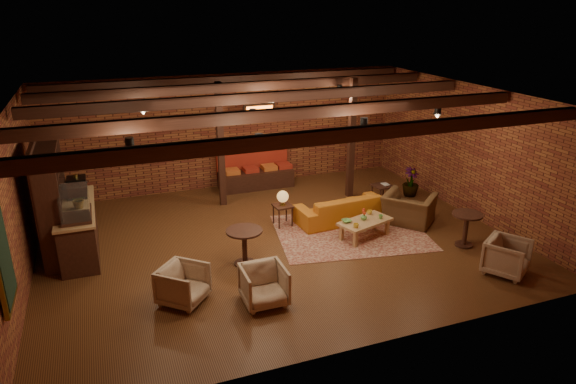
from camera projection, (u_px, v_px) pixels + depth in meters
name	position (u px, v px, depth m)	size (l,w,h in m)	color
floor	(277.00, 241.00, 11.47)	(10.00, 10.00, 0.00)	#381C0E
ceiling	(276.00, 98.00, 10.35)	(10.00, 8.00, 0.02)	black
wall_back	(230.00, 131.00, 14.42)	(10.00, 0.02, 3.20)	maroon
wall_front	(369.00, 255.00, 7.40)	(10.00, 0.02, 3.20)	maroon
wall_left	(16.00, 204.00, 9.27)	(0.02, 8.00, 3.20)	maroon
wall_right	(469.00, 151.00, 12.55)	(0.02, 8.00, 3.20)	maroon
ceiling_beams	(276.00, 104.00, 10.39)	(9.80, 6.40, 0.22)	black
ceiling_pipe	(254.00, 102.00, 11.88)	(0.12, 0.12, 9.60)	black
post_left	(221.00, 145.00, 13.00)	(0.16, 0.16, 3.20)	black
post_right	(351.00, 139.00, 13.59)	(0.16, 0.16, 3.20)	black
service_counter	(77.00, 217.00, 10.72)	(0.80, 2.50, 1.60)	black
plant_counter	(79.00, 194.00, 10.78)	(0.35, 0.39, 0.30)	#337F33
shelving_hutch	(53.00, 200.00, 10.54)	(0.52, 2.00, 2.40)	black
chalkboard_menu	(3.00, 259.00, 7.27)	(0.08, 0.96, 1.46)	black
banquette	(256.00, 171.00, 14.61)	(2.10, 0.70, 1.00)	#A5291B
service_sign	(259.00, 109.00, 13.57)	(0.86, 0.06, 0.30)	orange
ceiling_spotlights	(276.00, 115.00, 10.47)	(6.40, 4.40, 0.28)	black
rug	(350.00, 232.00, 11.88)	(3.37, 2.58, 0.01)	maroon
sofa	(342.00, 208.00, 12.43)	(2.26, 0.88, 0.66)	#BA6519
coffee_table	(364.00, 222.00, 11.51)	(1.35, 0.95, 0.67)	#A5814D
side_table_lamp	(283.00, 199.00, 12.05)	(0.45, 0.45, 0.87)	black
round_table_left	(244.00, 241.00, 10.28)	(0.73, 0.73, 0.76)	black
armchair_a	(183.00, 283.00, 9.03)	(0.74, 0.70, 0.77)	beige
armchair_b	(264.00, 284.00, 8.99)	(0.75, 0.71, 0.78)	beige
armchair_right	(409.00, 204.00, 12.22)	(1.13, 0.73, 0.99)	brown
side_table_book	(382.00, 186.00, 13.43)	(0.51, 0.51, 0.54)	black
round_table_right	(466.00, 224.00, 11.08)	(0.65, 0.65, 0.76)	black
armchair_far	(507.00, 255.00, 9.98)	(0.76, 0.71, 0.78)	beige
plant_tall	(413.00, 154.00, 13.73)	(1.33, 1.33, 2.38)	#4C7F4C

